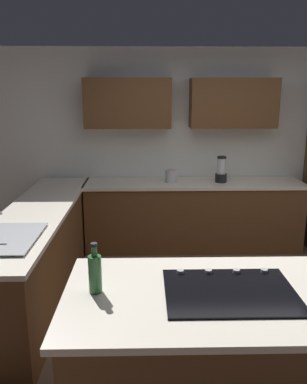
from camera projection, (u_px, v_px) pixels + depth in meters
The scene contains 13 objects.
ground_plane at pixel (224, 317), 3.61m from camera, with size 14.00×14.00×0.00m, color brown.
wall_back at pixel (195, 138), 5.24m from camera, with size 6.00×0.44×2.60m.
lower_cabinets_back at pixel (193, 216), 5.17m from camera, with size 2.80×0.60×0.86m, color brown.
countertop_back at pixel (194, 183), 5.06m from camera, with size 2.84×0.64×0.04m, color silver.
lower_cabinets_side at pixel (40, 252), 4.00m from camera, with size 0.60×2.90×0.86m, color brown.
countertop_side at pixel (37, 211), 3.89m from camera, with size 0.64×2.94×0.04m, color silver.
island_base at pixel (226, 361), 2.38m from camera, with size 1.87×0.92×0.86m, color brown.
island_top at pixel (230, 295), 2.27m from camera, with size 1.95×1.00×0.04m, color silver.
sink_unit at pixel (7, 238), 3.07m from camera, with size 0.46×0.70×0.23m.
cooktop at pixel (230, 291), 2.27m from camera, with size 0.76×0.56×0.03m.
blender at pixel (221, 171), 5.01m from camera, with size 0.15×0.15×0.34m.
kettle at pixel (171, 176), 5.01m from camera, with size 0.15×0.15×0.17m, color #B7BABF.
oil_bottle at pixel (95, 272), 2.24m from camera, with size 0.08×0.08×0.30m.
Camera 1 is at (0.73, 3.19, 2.03)m, focal length 36.32 mm.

